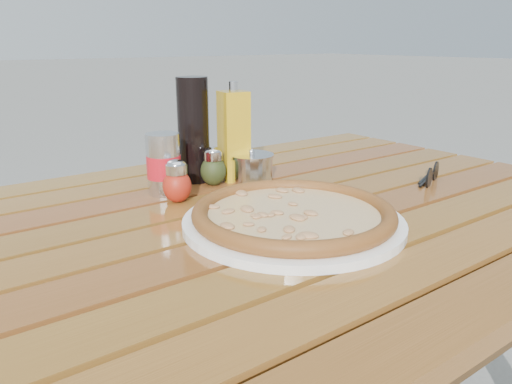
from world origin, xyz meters
TOP-DOWN VIEW (x-y plane):
  - table at (0.00, -0.00)m, footprint 1.40×0.90m
  - plate at (-0.01, -0.09)m, footprint 0.36×0.36m
  - pizza at (-0.01, -0.09)m, footprint 0.33×0.33m
  - pepper_shaker at (-0.10, 0.14)m, footprint 0.06×0.06m
  - oregano_shaker at (0.02, 0.19)m, footprint 0.05×0.05m
  - dark_bottle at (0.01, 0.25)m, footprint 0.08×0.08m
  - soda_can at (-0.09, 0.20)m, footprint 0.07×0.07m
  - olive_oil_cruet at (0.08, 0.20)m, footprint 0.06×0.06m
  - parmesan_tin at (0.10, 0.17)m, footprint 0.12×0.12m
  - sunglasses at (0.40, -0.07)m, footprint 0.11×0.06m

SIDE VIEW (x-z plane):
  - table at x=0.00m, z-range 0.30..1.05m
  - plate at x=-0.01m, z-range 0.75..0.76m
  - sunglasses at x=0.40m, z-range 0.74..0.79m
  - pizza at x=-0.01m, z-range 0.76..0.79m
  - parmesan_tin at x=0.10m, z-range 0.74..0.82m
  - pepper_shaker at x=-0.10m, z-range 0.75..0.83m
  - oregano_shaker at x=0.02m, z-range 0.75..0.83m
  - soda_can at x=-0.09m, z-range 0.75..0.87m
  - olive_oil_cruet at x=0.08m, z-range 0.74..0.95m
  - dark_bottle at x=0.01m, z-range 0.75..0.97m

